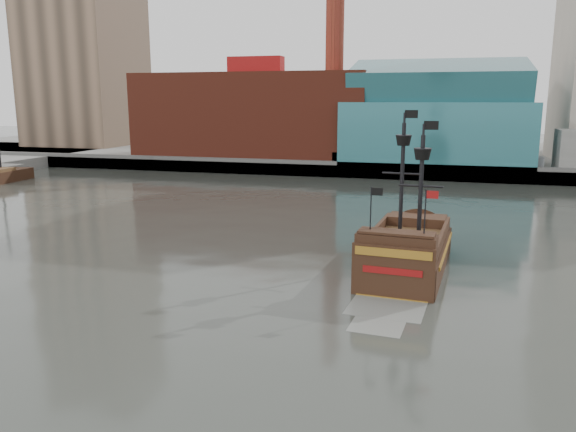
% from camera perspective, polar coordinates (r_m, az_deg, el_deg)
% --- Properties ---
extents(ground, '(400.00, 400.00, 0.00)m').
position_cam_1_polar(ground, '(32.01, -7.13, -11.12)').
color(ground, '#2C2F2A').
rests_on(ground, ground).
extents(promenade_far, '(220.00, 60.00, 2.00)m').
position_cam_1_polar(promenade_far, '(120.25, 9.99, 6.12)').
color(promenade_far, slate).
rests_on(promenade_far, ground).
extents(seawall, '(220.00, 1.00, 2.60)m').
position_cam_1_polar(seawall, '(91.07, 8.13, 4.62)').
color(seawall, '#4C4C49').
rests_on(seawall, ground).
extents(skyline, '(149.00, 45.00, 62.00)m').
position_cam_1_polar(skyline, '(112.56, 12.80, 17.66)').
color(skyline, '#7F634C').
rests_on(skyline, promenade_far).
extents(pirate_ship, '(6.33, 17.04, 12.50)m').
position_cam_1_polar(pirate_ship, '(42.27, 11.96, -3.97)').
color(pirate_ship, black).
rests_on(pirate_ship, ground).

